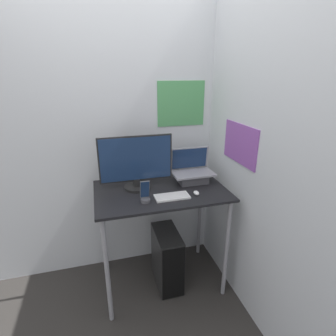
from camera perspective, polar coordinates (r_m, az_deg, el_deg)
ground_plane at (r=2.42m, az=0.84°, el=-28.45°), size 12.00×12.00×0.00m
wall_back at (r=2.40m, az=-4.16°, el=7.61°), size 6.00×0.06×2.60m
wall_side_right at (r=1.95m, az=18.58°, el=3.62°), size 0.06×6.00×2.60m
desk at (r=2.18m, az=-1.58°, el=-7.56°), size 1.05×0.68×0.92m
laptop at (r=2.25m, az=5.33°, el=-1.21°), size 0.35×0.22×0.29m
monitor at (r=2.09m, az=-6.94°, el=0.83°), size 0.58×0.21×0.44m
keyboard at (r=2.00m, az=0.88°, el=-6.21°), size 0.26×0.12×0.02m
mouse at (r=2.05m, az=6.20°, el=-5.43°), size 0.04×0.07×0.03m
cell_phone at (r=1.92m, az=-4.99°, el=-6.00°), size 0.07×0.07×0.16m
computer_tower at (r=2.47m, az=-0.20°, el=-19.03°), size 0.20×0.41×0.52m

